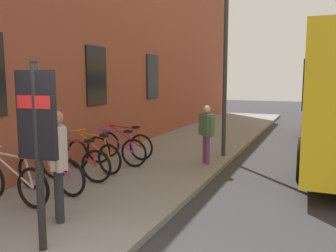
{
  "coord_description": "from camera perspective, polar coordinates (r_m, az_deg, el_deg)",
  "views": [
    {
      "loc": [
        -2.51,
        -2.15,
        2.31
      ],
      "look_at": [
        4.03,
        0.69,
        1.34
      ],
      "focal_mm": 37.03,
      "sensor_mm": 36.0,
      "label": 1
    }
  ],
  "objects": [
    {
      "name": "transit_info_sign",
      "position": [
        4.57,
        -20.74,
        -0.23
      ],
      "size": [
        0.12,
        0.55,
        2.4
      ],
      "color": "black",
      "rests_on": "sidewalk_pavement"
    },
    {
      "name": "street_lamp",
      "position": [
        10.0,
        9.46,
        12.52
      ],
      "size": [
        0.28,
        0.28,
        5.14
      ],
      "color": "#333338",
      "rests_on": "sidewalk_pavement"
    },
    {
      "name": "pedestrian_crossing_street",
      "position": [
        8.98,
        6.34,
        -0.4
      ],
      "size": [
        0.45,
        0.47,
        1.52
      ],
      "color": "#723F72",
      "rests_on": "sidewalk_pavement"
    },
    {
      "name": "bicycle_under_window",
      "position": [
        9.69,
        -7.15,
        -3.07
      ],
      "size": [
        0.48,
        1.77,
        0.97
      ],
      "color": "black",
      "rests_on": "sidewalk_pavement"
    },
    {
      "name": "bicycle_leaning_wall",
      "position": [
        7.79,
        -15.05,
        -5.92
      ],
      "size": [
        0.48,
        1.77,
        0.97
      ],
      "color": "black",
      "rests_on": "sidewalk_pavement"
    },
    {
      "name": "bicycle_nearest_sign",
      "position": [
        8.46,
        -12.19,
        -4.76
      ],
      "size": [
        0.5,
        1.76,
        0.97
      ],
      "color": "black",
      "rests_on": "sidewalk_pavement"
    },
    {
      "name": "ground",
      "position": [
        8.9,
        15.39,
        -7.63
      ],
      "size": [
        60.0,
        60.0,
        0.0
      ],
      "primitive_type": "plane",
      "color": "#2D2D30"
    },
    {
      "name": "station_facade",
      "position": [
        13.05,
        -3.94,
        14.58
      ],
      "size": [
        22.0,
        0.65,
        7.76
      ],
      "color": "brown",
      "rests_on": "ground"
    },
    {
      "name": "pedestrian_by_facade",
      "position": [
        5.55,
        -17.77,
        -4.45
      ],
      "size": [
        0.52,
        0.53,
        1.73
      ],
      "color": "#26262D",
      "rests_on": "sidewalk_pavement"
    },
    {
      "name": "bicycle_by_door",
      "position": [
        6.75,
        -24.39,
        -8.47
      ],
      "size": [
        0.48,
        1.77,
        0.97
      ],
      "color": "black",
      "rests_on": "sidewalk_pavement"
    },
    {
      "name": "bicycle_far_end",
      "position": [
        7.13,
        -18.8,
        -7.34
      ],
      "size": [
        0.48,
        1.77,
        0.97
      ],
      "color": "black",
      "rests_on": "sidewalk_pavement"
    },
    {
      "name": "bicycle_end_of_row",
      "position": [
        8.97,
        -8.55,
        -3.96
      ],
      "size": [
        0.48,
        1.77,
        0.97
      ],
      "color": "black",
      "rests_on": "sidewalk_pavement"
    },
    {
      "name": "sidewalk_pavement",
      "position": [
        11.44,
        3.09,
        -3.65
      ],
      "size": [
        24.0,
        3.5,
        0.12
      ],
      "primitive_type": "cube",
      "color": "gray",
      "rests_on": "ground"
    }
  ]
}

